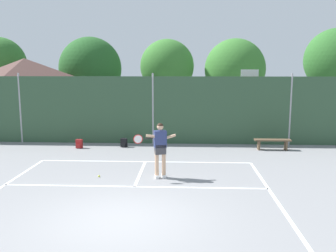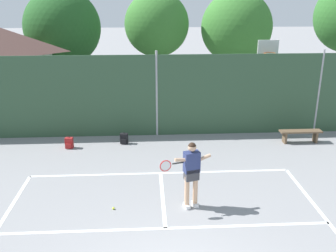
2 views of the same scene
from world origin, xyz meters
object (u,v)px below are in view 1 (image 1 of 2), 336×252
(tennis_player, at_px, (160,145))
(backpack_black, at_px, (124,143))
(basketball_hoop, at_px, (249,94))
(tennis_ball, at_px, (99,176))
(courtside_bench, at_px, (272,142))
(backpack_red, at_px, (79,144))

(tennis_player, xyz_separation_m, backpack_black, (-2.01, 4.68, -0.92))
(basketball_hoop, relative_size, tennis_ball, 53.79)
(courtside_bench, bearing_deg, backpack_black, 177.74)
(tennis_player, bearing_deg, backpack_red, 132.68)
(basketball_hoop, height_order, courtside_bench, basketball_hoop)
(tennis_player, relative_size, backpack_black, 4.01)
(basketball_hoop, bearing_deg, tennis_ball, -130.05)
(tennis_ball, height_order, backpack_red, backpack_red)
(backpack_red, relative_size, courtside_bench, 0.29)
(tennis_ball, bearing_deg, basketball_hoop, 49.95)
(backpack_black, bearing_deg, tennis_ball, -90.61)
(tennis_ball, distance_m, backpack_red, 4.79)
(tennis_player, height_order, backpack_red, tennis_player)
(tennis_player, xyz_separation_m, backpack_red, (-4.01, 4.35, -0.92))
(basketball_hoop, height_order, backpack_red, basketball_hoop)
(basketball_hoop, bearing_deg, tennis_player, -119.32)
(tennis_player, distance_m, backpack_black, 5.18)
(backpack_red, height_order, backpack_black, same)
(basketball_hoop, distance_m, tennis_player, 8.50)
(tennis_player, relative_size, courtside_bench, 1.16)
(tennis_ball, bearing_deg, courtside_bench, 33.11)
(backpack_black, relative_size, courtside_bench, 0.29)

